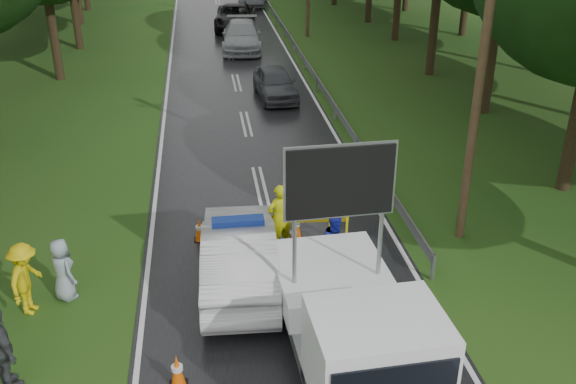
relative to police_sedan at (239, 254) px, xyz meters
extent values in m
plane|color=#1D4714|center=(1.05, -0.51, -0.83)|extent=(160.00, 160.00, 0.00)
cube|color=black|center=(1.05, 29.49, -0.82)|extent=(7.00, 140.00, 0.02)
cylinder|color=gray|center=(4.75, -0.51, -0.48)|extent=(0.12, 0.12, 0.70)
cube|color=gray|center=(4.75, 29.49, -0.28)|extent=(0.05, 60.00, 0.30)
cylinder|color=#4B3223|center=(6.25, 1.49, 4.17)|extent=(0.24, 0.24, 10.00)
imported|color=silver|center=(0.00, 0.00, 0.00)|extent=(1.98, 5.06, 1.64)
cube|color=#1938A5|center=(0.00, 0.00, 0.90)|extent=(1.25, 0.40, 0.16)
cube|color=gray|center=(1.96, -2.86, -0.20)|extent=(2.49, 4.88, 0.28)
cube|color=white|center=(1.91, -1.72, 0.26)|extent=(2.51, 2.84, 0.63)
cube|color=white|center=(2.05, -4.90, 0.60)|extent=(2.36, 1.92, 1.93)
cube|color=black|center=(1.93, -2.18, 2.81)|extent=(2.17, 0.24, 1.48)
cylinder|color=black|center=(0.82, -1.54, -0.35)|extent=(0.36, 0.97, 0.96)
cylinder|color=black|center=(2.98, -1.44, -0.35)|extent=(0.36, 0.97, 0.96)
cube|color=yellow|center=(0.71, 1.61, -0.37)|extent=(0.06, 0.06, 0.91)
cube|color=yellow|center=(1.16, 1.57, -0.37)|extent=(0.06, 0.06, 0.91)
cube|color=yellow|center=(2.53, 1.45, -0.37)|extent=(0.06, 0.06, 0.91)
cube|color=yellow|center=(2.98, 1.41, -0.37)|extent=(0.06, 0.06, 0.91)
cube|color=#F2CC00|center=(1.85, 1.51, 0.04)|extent=(2.37, 0.25, 0.23)
imported|color=#C5CE0B|center=(1.17, 1.49, 0.12)|extent=(0.81, 0.67, 1.89)
imported|color=#17219A|center=(2.39, 0.04, 0.03)|extent=(0.99, 0.87, 1.72)
imported|color=#D4BB0B|center=(-4.84, -0.51, 0.06)|extent=(0.92, 1.27, 1.77)
imported|color=#393C40|center=(-4.73, -3.01, 0.11)|extent=(1.03, 1.15, 1.87)
imported|color=#8D9BAA|center=(-4.13, -0.06, -0.04)|extent=(0.87, 0.91, 1.57)
imported|color=#44464D|center=(2.65, 14.86, -0.13)|extent=(1.92, 4.21, 1.40)
imported|color=#ACAEB4|center=(1.85, 24.49, -0.03)|extent=(2.66, 5.65, 1.59)
imported|color=black|center=(1.85, 30.49, -0.04)|extent=(3.16, 5.91, 1.58)
cone|color=#F45A07|center=(-1.45, -3.46, -0.43)|extent=(0.30, 0.30, 0.76)
cube|color=black|center=(1.55, 1.49, -0.81)|extent=(0.34, 0.34, 0.03)
cone|color=#F45A07|center=(1.55, 1.49, -0.45)|extent=(0.28, 0.28, 0.70)
cube|color=black|center=(1.70, 2.01, -0.81)|extent=(0.35, 0.35, 0.03)
cone|color=#F45A07|center=(1.70, 2.01, -0.45)|extent=(0.29, 0.29, 0.72)
cube|color=black|center=(-0.95, 2.23, -0.81)|extent=(0.33, 0.33, 0.03)
cone|color=#F45A07|center=(-0.95, 2.23, -0.47)|extent=(0.27, 0.27, 0.67)
cube|color=black|center=(4.46, 3.99, -0.81)|extent=(0.32, 0.32, 0.03)
cone|color=#F45A07|center=(4.46, 3.99, -0.47)|extent=(0.27, 0.27, 0.66)
camera|label=1|loc=(-0.65, -13.33, 8.11)|focal=40.00mm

